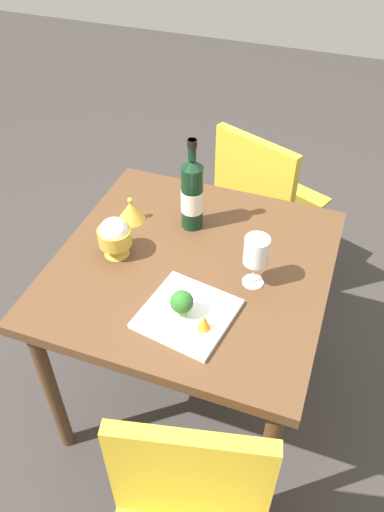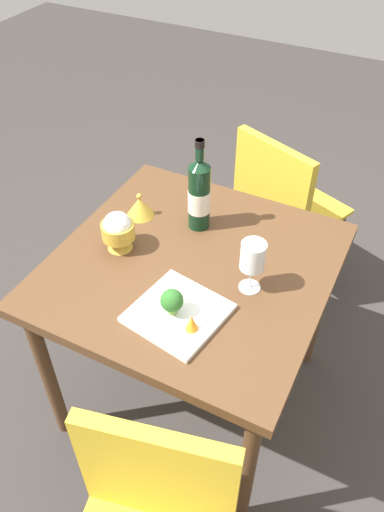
# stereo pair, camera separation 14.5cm
# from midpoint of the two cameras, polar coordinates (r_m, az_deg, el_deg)

# --- Properties ---
(ground_plane) EXTENTS (8.00, 8.00, 0.00)m
(ground_plane) POSITION_cam_midpoint_polar(r_m,az_deg,el_deg) (2.23, 1.93, -14.95)
(ground_plane) COLOR #383330
(dining_table) EXTENTS (0.88, 0.88, 0.75)m
(dining_table) POSITION_cam_midpoint_polar(r_m,az_deg,el_deg) (1.71, 2.44, -3.05)
(dining_table) COLOR brown
(dining_table) RESTS_ON ground_plane
(chair_near_window) EXTENTS (0.52, 0.52, 0.85)m
(chair_near_window) POSITION_cam_midpoint_polar(r_m,az_deg,el_deg) (2.31, 11.74, 5.91)
(chair_near_window) COLOR gold
(chair_near_window) RESTS_ON ground_plane
(wine_bottle) EXTENTS (0.08, 0.08, 0.34)m
(wine_bottle) POSITION_cam_midpoint_polar(r_m,az_deg,el_deg) (1.71, 3.27, 6.92)
(wine_bottle) COLOR black
(wine_bottle) RESTS_ON dining_table
(wine_glass) EXTENTS (0.08, 0.08, 0.18)m
(wine_glass) POSITION_cam_midpoint_polar(r_m,az_deg,el_deg) (1.49, 9.66, -0.23)
(wine_glass) COLOR white
(wine_glass) RESTS_ON dining_table
(rice_bowl) EXTENTS (0.11, 0.11, 0.14)m
(rice_bowl) POSITION_cam_midpoint_polar(r_m,az_deg,el_deg) (1.66, -5.89, 2.81)
(rice_bowl) COLOR gold
(rice_bowl) RESTS_ON dining_table
(rice_bowl_lid) EXTENTS (0.10, 0.10, 0.09)m
(rice_bowl_lid) POSITION_cam_midpoint_polar(r_m,az_deg,el_deg) (1.81, -3.61, 5.53)
(rice_bowl_lid) COLOR gold
(rice_bowl_lid) RESTS_ON dining_table
(serving_plate) EXTENTS (0.29, 0.29, 0.02)m
(serving_plate) POSITION_cam_midpoint_polar(r_m,az_deg,el_deg) (1.48, 1.23, -6.58)
(serving_plate) COLOR white
(serving_plate) RESTS_ON dining_table
(broccoli_floret) EXTENTS (0.07, 0.07, 0.09)m
(broccoli_floret) POSITION_cam_midpoint_polar(r_m,az_deg,el_deg) (1.44, 0.61, -5.24)
(broccoli_floret) COLOR #729E4C
(broccoli_floret) RESTS_ON serving_plate
(carrot_garnish_left) EXTENTS (0.04, 0.04, 0.05)m
(carrot_garnish_left) POSITION_cam_midpoint_polar(r_m,az_deg,el_deg) (1.42, 2.92, -7.68)
(carrot_garnish_left) COLOR orange
(carrot_garnish_left) RESTS_ON serving_plate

